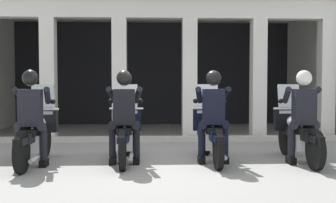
# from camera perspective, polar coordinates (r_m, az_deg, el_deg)

# --- Properties ---
(ground_plane) EXTENTS (80.00, 80.00, 0.00)m
(ground_plane) POSITION_cam_1_polar(r_m,az_deg,el_deg) (10.46, -0.75, -4.99)
(ground_plane) COLOR gray
(station_building) EXTENTS (9.66, 4.34, 3.54)m
(station_building) POSITION_cam_1_polar(r_m,az_deg,el_deg) (12.37, -1.99, 6.34)
(station_building) COLOR black
(station_building) RESTS_ON ground
(kerb_strip) EXTENTS (9.16, 0.24, 0.12)m
(kerb_strip) POSITION_cam_1_polar(r_m,az_deg,el_deg) (9.79, -1.80, -5.15)
(kerb_strip) COLOR #B7B5AD
(kerb_strip) RESTS_ON ground
(motorcycle_far_left) EXTENTS (0.62, 2.04, 1.35)m
(motorcycle_far_left) POSITION_cam_1_polar(r_m,az_deg,el_deg) (7.45, -17.62, -4.28)
(motorcycle_far_left) COLOR black
(motorcycle_far_left) RESTS_ON ground
(police_officer_far_left) EXTENTS (0.63, 0.61, 1.58)m
(police_officer_far_left) POSITION_cam_1_polar(r_m,az_deg,el_deg) (7.14, -18.26, -1.06)
(police_officer_far_left) COLOR black
(police_officer_far_left) RESTS_ON ground
(motorcycle_center_left) EXTENTS (0.62, 2.04, 1.35)m
(motorcycle_center_left) POSITION_cam_1_polar(r_m,az_deg,el_deg) (7.36, -5.85, -4.26)
(motorcycle_center_left) COLOR black
(motorcycle_center_left) RESTS_ON ground
(police_officer_center_left) EXTENTS (0.63, 0.61, 1.58)m
(police_officer_center_left) POSITION_cam_1_polar(r_m,az_deg,el_deg) (7.04, -6.00, -0.99)
(police_officer_center_left) COLOR black
(police_officer_center_left) RESTS_ON ground
(motorcycle_center_right) EXTENTS (0.62, 2.04, 1.35)m
(motorcycle_center_right) POSITION_cam_1_polar(r_m,az_deg,el_deg) (7.44, 5.88, -4.19)
(motorcycle_center_right) COLOR black
(motorcycle_center_right) RESTS_ON ground
(police_officer_center_right) EXTENTS (0.63, 0.61, 1.58)m
(police_officer_center_right) POSITION_cam_1_polar(r_m,az_deg,el_deg) (7.12, 6.22, -0.95)
(police_officer_center_right) COLOR black
(police_officer_center_right) RESTS_ON ground
(motorcycle_far_right) EXTENTS (0.62, 2.04, 1.35)m
(motorcycle_far_right) POSITION_cam_1_polar(r_m,az_deg,el_deg) (7.68, 17.26, -4.08)
(motorcycle_far_right) COLOR black
(motorcycle_far_right) RESTS_ON ground
(police_officer_far_right) EXTENTS (0.63, 0.61, 1.58)m
(police_officer_far_right) POSITION_cam_1_polar(r_m,az_deg,el_deg) (7.38, 18.04, -0.94)
(police_officer_far_right) COLOR black
(police_officer_far_right) RESTS_ON ground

